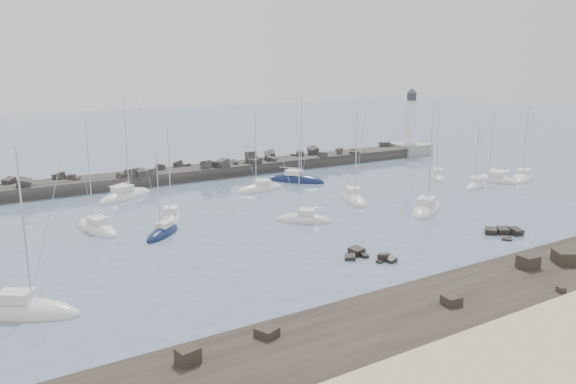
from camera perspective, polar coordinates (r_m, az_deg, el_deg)
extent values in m
plane|color=slate|center=(64.70, 5.76, -3.92)|extent=(400.00, 400.00, 0.00)
cube|color=black|center=(50.27, 21.59, -9.73)|extent=(140.00, 12.00, 0.70)
cube|color=black|center=(59.47, 26.54, -6.15)|extent=(1.31, 1.46, 0.46)
cube|color=black|center=(36.80, -10.13, -16.04)|extent=(1.52, 1.30, 0.97)
cube|color=black|center=(56.17, 23.21, -6.52)|extent=(1.73, 1.60, 1.15)
cube|color=black|center=(39.57, -2.16, -14.00)|extent=(1.67, 1.73, 0.57)
cube|color=black|center=(51.57, 26.00, -8.89)|extent=(0.77, 0.78, 0.45)
cube|color=black|center=(58.81, 26.21, -5.95)|extent=(2.39, 2.51, 1.17)
cube|color=black|center=(46.00, 16.27, -10.51)|extent=(1.41, 1.39, 0.67)
cube|color=black|center=(54.91, 9.30, -7.11)|extent=(0.92, 0.85, 0.55)
cube|color=black|center=(56.84, 6.96, -6.22)|extent=(1.49, 1.54, 1.33)
cube|color=black|center=(55.58, 9.72, -6.72)|extent=(1.37, 1.49, 1.19)
cube|color=black|center=(56.16, 7.75, -6.54)|extent=(0.87, 0.99, 0.77)
cube|color=black|center=(55.45, 10.29, -6.96)|extent=(1.30, 1.44, 1.36)
cube|color=black|center=(55.54, 6.37, -6.84)|extent=(1.68, 1.62, 1.10)
cube|color=black|center=(68.46, 21.35, -3.78)|extent=(0.98, 0.98, 0.56)
cube|color=black|center=(67.82, 22.10, -3.85)|extent=(1.52, 1.63, 1.29)
cube|color=black|center=(67.58, 20.97, -3.79)|extent=(1.79, 1.77, 1.20)
cube|color=black|center=(67.03, 19.90, -3.83)|extent=(1.74, 1.76, 1.04)
cube|color=black|center=(65.55, 21.32, -4.57)|extent=(1.42, 1.45, 0.74)
cube|color=#2A2825|center=(93.83, -12.40, 1.18)|extent=(115.00, 6.00, 3.20)
cube|color=#2A2825|center=(87.50, -25.26, 0.68)|extent=(2.50, 2.40, 2.41)
cube|color=#2A2825|center=(120.90, 9.81, 4.68)|extent=(2.84, 2.71, 1.44)
cube|color=#2A2825|center=(108.31, 2.57, 4.12)|extent=(2.10, 2.15, 2.40)
cube|color=#2A2825|center=(122.37, 13.10, 4.45)|extent=(1.61, 1.77, 1.39)
cube|color=#2A2825|center=(89.99, -14.77, 1.77)|extent=(2.13, 2.29, 1.84)
cube|color=#2A2825|center=(110.01, 6.56, 3.91)|extent=(1.82, 1.89, 1.28)
cube|color=#2A2825|center=(91.53, -22.23, 1.45)|extent=(1.97, 2.14, 1.74)
cube|color=#2A2825|center=(90.67, -21.13, 1.34)|extent=(1.41, 1.47, 1.08)
cube|color=#2A2825|center=(100.93, -1.71, 3.27)|extent=(2.38, 2.45, 1.55)
cube|color=#2A2825|center=(97.51, -10.16, 2.55)|extent=(1.78, 1.90, 1.22)
cube|color=#2A2825|center=(103.10, -1.83, 3.69)|extent=(3.19, 3.21, 2.40)
cube|color=#2A2825|center=(95.60, -8.18, 2.68)|extent=(2.34, 2.45, 1.79)
cube|color=#2A2825|center=(97.76, -5.29, 2.78)|extent=(1.40, 1.25, 1.25)
cube|color=#2A2825|center=(89.91, -20.71, 1.02)|extent=(1.75, 1.79, 1.28)
cube|color=#2A2825|center=(114.86, 6.67, 4.15)|extent=(1.68, 1.63, 1.25)
cube|color=#2A2825|center=(99.37, -3.80, 3.50)|extent=(2.71, 3.04, 2.54)
cube|color=#2A2825|center=(90.52, -13.87, 1.77)|extent=(2.76, 2.91, 1.91)
cube|color=#2A2825|center=(95.38, -6.75, 2.75)|extent=(2.89, 2.52, 2.16)
cube|color=#2A2825|center=(94.37, -8.36, 2.72)|extent=(2.01, 2.12, 1.75)
cube|color=#2A2825|center=(89.72, -15.57, 1.77)|extent=(2.18, 2.47, 1.93)
cube|color=#2A2825|center=(111.95, 7.80, 3.84)|extent=(1.20, 1.43, 1.22)
cube|color=#2A2825|center=(109.36, 5.24, 4.04)|extent=(1.82, 1.93, 1.26)
cube|color=#2A2825|center=(107.08, 0.59, 3.60)|extent=(1.87, 1.72, 1.34)
cube|color=#2A2825|center=(89.42, -16.45, 1.59)|extent=(1.96, 1.68, 1.12)
cube|color=#2A2825|center=(98.38, -3.39, 2.99)|extent=(2.72, 2.44, 2.03)
cube|color=#2A2825|center=(90.72, -26.46, 0.91)|extent=(2.22, 2.21, 1.50)
cube|color=#2A2825|center=(88.52, -27.24, 0.16)|extent=(1.44, 1.27, 0.85)
cube|color=#2A2825|center=(94.67, -12.86, 2.38)|extent=(1.52, 1.30, 1.59)
cube|color=#2A2825|center=(122.51, 10.64, 4.59)|extent=(1.56, 1.48, 1.25)
cube|color=#2A2825|center=(100.37, -5.67, 3.04)|extent=(1.65, 1.64, 1.04)
cube|color=#2A2825|center=(113.63, 5.25, 4.14)|extent=(1.33, 1.29, 1.45)
cube|color=#2A2825|center=(110.32, 6.93, 3.82)|extent=(1.64, 1.75, 1.30)
cube|color=#2A2825|center=(105.70, 3.56, 3.75)|extent=(1.63, 1.71, 1.33)
cube|color=#2A2825|center=(106.77, 1.24, 3.76)|extent=(2.24, 2.22, 1.80)
cube|color=#2A2825|center=(96.86, -11.07, 2.70)|extent=(1.84, 1.80, 1.77)
cube|color=gray|center=(122.98, 12.21, 4.14)|extent=(7.00, 7.00, 3.00)
cylinder|color=white|center=(122.27, 12.34, 6.93)|extent=(2.50, 2.50, 9.00)
cylinder|color=white|center=(121.93, 12.43, 8.99)|extent=(3.20, 3.20, 0.25)
cylinder|color=#343A3F|center=(121.88, 12.45, 9.40)|extent=(2.00, 2.00, 1.60)
cone|color=#343A3F|center=(121.82, 12.48, 10.01)|extent=(2.20, 2.20, 1.00)
ellipsoid|color=silver|center=(68.20, -18.87, -3.64)|extent=(4.47, 9.05, 2.15)
cube|color=silver|center=(67.50, -18.78, -2.70)|extent=(2.23, 2.75, 0.67)
cylinder|color=silver|center=(67.32, -19.54, 2.03)|extent=(0.11, 0.11, 11.72)
cylinder|color=silver|center=(66.81, -18.59, -2.29)|extent=(0.83, 3.41, 0.10)
ellipsoid|color=#0F1B3F|center=(64.29, -12.62, -4.23)|extent=(6.16, 5.98, 1.78)
cube|color=silver|center=(64.28, -12.53, -3.25)|extent=(2.24, 2.22, 0.60)
cylinder|color=silver|center=(62.55, -13.06, 0.19)|extent=(0.10, 0.10, 8.85)
cylinder|color=silver|center=(64.52, -12.37, -2.67)|extent=(1.96, 1.87, 0.09)
ellipsoid|color=silver|center=(70.93, -11.79, -2.60)|extent=(5.41, 8.14, 2.02)
cube|color=silver|center=(70.25, -11.85, -1.75)|extent=(2.34, 2.65, 0.65)
cylinder|color=silver|center=(70.21, -11.98, 2.38)|extent=(0.11, 0.11, 10.57)
cylinder|color=silver|center=(69.58, -11.90, -1.38)|extent=(1.36, 2.90, 0.09)
ellipsoid|color=silver|center=(83.37, -16.17, -0.56)|extent=(10.03, 7.43, 2.48)
cube|color=silver|center=(82.72, -16.47, 0.35)|extent=(3.36, 3.06, 0.79)
cylinder|color=silver|center=(82.58, -16.12, 4.73)|extent=(0.14, 0.14, 13.22)
cylinder|color=silver|center=(82.11, -16.84, 0.76)|extent=(3.47, 2.01, 0.11)
ellipsoid|color=silver|center=(68.15, 1.59, -2.96)|extent=(6.68, 6.32, 1.89)
cube|color=silver|center=(67.81, 1.89, -2.06)|extent=(2.41, 2.37, 0.63)
cylinder|color=silver|center=(66.95, 1.14, 1.64)|extent=(0.11, 0.11, 9.48)
cylinder|color=silver|center=(67.60, 2.30, -1.60)|extent=(2.15, 1.95, 0.09)
ellipsoid|color=silver|center=(79.03, 6.66, -0.85)|extent=(5.67, 8.87, 2.32)
cube|color=silver|center=(79.12, 6.60, 0.19)|extent=(2.49, 2.85, 0.78)
cylinder|color=silver|center=(77.11, 6.93, 3.90)|extent=(0.13, 0.13, 11.48)
cylinder|color=silver|center=(79.53, 6.49, 0.79)|extent=(1.39, 3.19, 0.11)
ellipsoid|color=silver|center=(75.10, 13.88, -1.85)|extent=(9.85, 7.76, 2.49)
cube|color=silver|center=(74.30, 13.87, -0.85)|extent=(3.36, 3.12, 0.80)
cylinder|color=silver|center=(74.37, 14.32, 3.99)|extent=(0.14, 0.14, 13.16)
cylinder|color=silver|center=(73.48, 13.79, -0.41)|extent=(3.36, 2.18, 0.11)
ellipsoid|color=#0F1B3F|center=(91.60, 0.90, 1.11)|extent=(7.90, 9.28, 2.42)
cube|color=silver|center=(91.49, 0.63, 2.00)|extent=(3.08, 3.24, 0.78)
cylinder|color=silver|center=(90.16, 1.36, 5.66)|extent=(0.13, 0.13, 12.66)
cylinder|color=silver|center=(91.59, 0.24, 2.47)|extent=(2.31, 3.09, 0.11)
ellipsoid|color=silver|center=(92.04, 18.53, 0.50)|extent=(6.68, 3.94, 1.79)
cube|color=silver|center=(92.12, 18.65, 1.18)|extent=(2.11, 1.79, 0.62)
cylinder|color=silver|center=(90.69, 18.64, 3.58)|extent=(0.11, 0.11, 8.61)
cylinder|color=silver|center=(92.43, 18.77, 1.57)|extent=(2.44, 0.91, 0.09)
ellipsoid|color=silver|center=(97.46, 20.07, 1.03)|extent=(5.17, 8.29, 2.13)
cube|color=silver|center=(97.12, 20.35, 1.73)|extent=(2.30, 2.65, 0.71)
cylinder|color=silver|center=(96.66, 19.99, 4.72)|extent=(0.12, 0.12, 10.71)
cylinder|color=silver|center=(96.86, 20.69, 2.07)|extent=(1.25, 3.00, 0.10)
ellipsoid|color=silver|center=(101.51, 22.74, 1.25)|extent=(9.47, 6.90, 2.14)
cube|color=silver|center=(101.75, 22.83, 1.97)|extent=(3.16, 2.86, 0.62)
cylinder|color=silver|center=(99.74, 23.04, 5.20)|extent=(0.11, 0.11, 12.45)
cylinder|color=silver|center=(102.29, 22.90, 2.34)|extent=(3.29, 1.83, 0.09)
ellipsoid|color=silver|center=(97.64, 14.88, 1.40)|extent=(6.00, 6.99, 2.05)
cube|color=silver|center=(97.07, 14.96, 2.08)|extent=(2.33, 2.44, 0.73)
cylinder|color=silver|center=(97.29, 15.01, 4.73)|extent=(0.12, 0.12, 9.57)
cylinder|color=silver|center=(96.48, 15.03, 2.41)|extent=(1.78, 2.33, 0.10)
ellipsoid|color=silver|center=(85.09, -2.87, 0.19)|extent=(8.25, 2.69, 2.07)
cube|color=silver|center=(85.04, -2.64, 1.02)|extent=(2.33, 1.69, 0.66)
cylinder|color=silver|center=(83.62, -3.31, 4.44)|extent=(0.11, 0.11, 11.07)
cylinder|color=silver|center=(85.21, -2.32, 1.46)|extent=(3.28, 0.15, 0.09)
ellipsoid|color=silver|center=(47.95, -25.22, -11.10)|extent=(8.67, 7.37, 2.38)
cube|color=silver|center=(47.64, -25.85, -9.48)|extent=(3.02, 2.87, 0.80)
cylinder|color=silver|center=(45.41, -25.27, -3.14)|extent=(0.14, 0.14, 11.82)
cylinder|color=silver|center=(47.68, -26.58, -8.57)|extent=(2.89, 2.16, 0.11)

